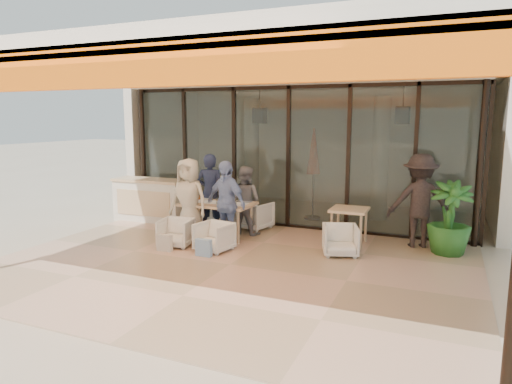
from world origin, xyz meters
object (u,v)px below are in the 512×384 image
standing_woman (419,201)px  side_chair (340,239)px  host_counter (151,200)px  chair_far_left (221,212)px  chair_far_right (254,214)px  chair_near_left (176,231)px  dining_table (217,205)px  chair_near_right (214,236)px  diner_navy (210,193)px  diner_periwinkle (226,203)px  diner_cream (189,200)px  diner_grey (245,201)px  side_table (349,214)px  potted_palm (450,218)px

standing_woman → side_chair: bearing=27.4°
host_counter → side_chair: (4.87, -0.98, -0.22)m
standing_woman → chair_far_left: bearing=-15.8°
chair_far_left → chair_far_right: bearing=-175.3°
chair_far_left → chair_near_left: 1.90m
side_chair → standing_woman: 1.80m
dining_table → chair_near_right: size_ratio=2.43×
host_counter → diner_navy: size_ratio=1.07×
chair_near_left → side_chair: 3.16m
host_counter → standing_woman: size_ratio=1.01×
diner_periwinkle → chair_far_right: bearing=109.1°
diner_navy → diner_periwinkle: (0.84, -0.90, -0.02)m
chair_far_left → dining_table: bearing=118.2°
diner_periwinkle → host_counter: bearing=175.4°
diner_navy → diner_cream: (0.00, -0.90, -0.02)m
chair_near_right → standing_woman: bearing=37.9°
chair_near_right → chair_far_right: bearing=100.5°
dining_table → diner_navy: size_ratio=0.87×
host_counter → diner_grey: (2.63, -0.26, 0.21)m
chair_near_left → chair_far_right: bearing=55.9°
host_counter → chair_far_right: host_counter is taller
diner_grey → side_table: 2.24m
diner_grey → host_counter: bearing=-0.5°
host_counter → potted_palm: potted_palm is taller
chair_far_left → chair_near_left: bearing=94.7°
chair_near_right → diner_periwinkle: (0.00, 0.50, 0.53)m
host_counter → diner_periwinkle: size_ratio=1.10×
dining_table → standing_woman: 4.03m
diner_grey → side_chair: size_ratio=2.35×
potted_palm → chair_far_left: bearing=175.4°
chair_far_right → diner_grey: size_ratio=0.47×
diner_grey → diner_cream: 1.24m
chair_far_left → chair_far_right: (0.84, 0.00, 0.03)m
chair_near_left → side_table: 3.41m
dining_table → standing_woman: size_ratio=0.82×
diner_grey → chair_near_right: bearing=95.1°
dining_table → diner_periwinkle: bearing=-46.8°
host_counter → diner_periwinkle: (2.63, -1.16, 0.31)m
chair_near_right → standing_woman: standing_woman is taller
host_counter → chair_far_left: host_counter is taller
side_chair → diner_grey: bearing=143.3°
potted_palm → side_chair: bearing=-155.3°
chair_far_left → side_chair: 3.32m
chair_near_left → standing_woman: 4.75m
standing_woman → potted_palm: standing_woman is taller
diner_cream → diner_grey: bearing=48.3°
chair_far_left → diner_navy: bearing=94.7°
potted_palm → host_counter: bearing=178.7°
diner_periwinkle → standing_woman: bearing=39.7°
diner_navy → diner_cream: 0.90m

